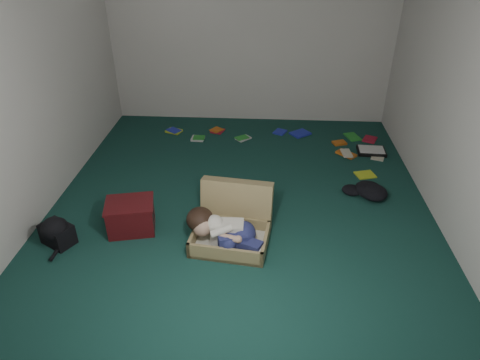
# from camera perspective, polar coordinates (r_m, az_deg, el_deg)

# --- Properties ---
(floor) EXTENTS (4.50, 4.50, 0.00)m
(floor) POSITION_cam_1_polar(r_m,az_deg,el_deg) (4.67, 0.11, -2.72)
(floor) COLOR #153E36
(floor) RESTS_ON ground
(wall_back) EXTENTS (4.50, 0.00, 4.50)m
(wall_back) POSITION_cam_1_polar(r_m,az_deg,el_deg) (6.26, 1.44, 19.19)
(wall_back) COLOR silver
(wall_back) RESTS_ON ground
(wall_front) EXTENTS (4.50, 0.00, 4.50)m
(wall_front) POSITION_cam_1_polar(r_m,az_deg,el_deg) (2.09, -3.60, -7.62)
(wall_front) COLOR silver
(wall_front) RESTS_ON ground
(wall_left) EXTENTS (0.00, 4.50, 4.50)m
(wall_left) POSITION_cam_1_polar(r_m,az_deg,el_deg) (4.65, -25.89, 11.84)
(wall_left) COLOR silver
(wall_left) RESTS_ON ground
(wall_right) EXTENTS (0.00, 4.50, 4.50)m
(wall_right) POSITION_cam_1_polar(r_m,az_deg,el_deg) (4.45, 27.33, 10.70)
(wall_right) COLOR silver
(wall_right) RESTS_ON ground
(suitcase) EXTENTS (0.77, 0.76, 0.51)m
(suitcase) POSITION_cam_1_polar(r_m,az_deg,el_deg) (4.07, -0.94, -5.82)
(suitcase) COLOR #9F8A57
(suitcase) RESTS_ON floor
(person) EXTENTS (0.74, 0.43, 0.32)m
(person) POSITION_cam_1_polar(r_m,az_deg,el_deg) (3.92, -2.16, -6.76)
(person) COLOR white
(person) RESTS_ON suitcase
(maroon_bin) EXTENTS (0.52, 0.45, 0.31)m
(maroon_bin) POSITION_cam_1_polar(r_m,az_deg,el_deg) (4.29, -14.34, -4.68)
(maroon_bin) COLOR #490F12
(maroon_bin) RESTS_ON floor
(backpack) EXTENTS (0.46, 0.44, 0.22)m
(backpack) POSITION_cam_1_polar(r_m,az_deg,el_deg) (4.37, -23.18, -6.56)
(backpack) COLOR black
(backpack) RESTS_ON floor
(clothing_pile) EXTENTS (0.44, 0.38, 0.12)m
(clothing_pile) POSITION_cam_1_polar(r_m,az_deg,el_deg) (4.95, 16.08, -1.06)
(clothing_pile) COLOR black
(clothing_pile) RESTS_ON floor
(paper_tray) EXTENTS (0.37, 0.28, 0.05)m
(paper_tray) POSITION_cam_1_polar(r_m,az_deg,el_deg) (5.88, 17.10, 3.73)
(paper_tray) COLOR black
(paper_tray) RESTS_ON floor
(book_scatter) EXTENTS (3.00, 1.40, 0.02)m
(book_scatter) POSITION_cam_1_polar(r_m,az_deg,el_deg) (5.94, 7.99, 4.99)
(book_scatter) COLOR #CAE328
(book_scatter) RESTS_ON floor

